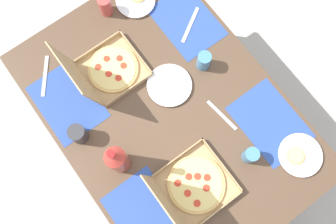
{
  "coord_description": "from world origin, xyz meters",
  "views": [
    {
      "loc": [
        -0.34,
        0.25,
        2.38
      ],
      "look_at": [
        0.0,
        0.0,
        0.73
      ],
      "focal_mm": 38.45,
      "sensor_mm": 36.0,
      "label": 1
    }
  ],
  "objects_px": {
    "plate_near_right": "(136,0)",
    "plate_far_left": "(300,155)",
    "pizza_box_corner_left": "(190,189)",
    "plate_far_right": "(169,85)",
    "pizza_box_edge_far": "(106,70)",
    "cup_clear_right": "(105,6)",
    "cup_clear_left": "(204,61)",
    "cup_red": "(78,134)",
    "cup_spare": "(250,155)",
    "soda_bottle": "(117,160)"
  },
  "relations": [
    {
      "from": "plate_near_right",
      "to": "plate_far_left",
      "type": "relative_size",
      "value": 1.0
    },
    {
      "from": "pizza_box_corner_left",
      "to": "plate_far_left",
      "type": "bearing_deg",
      "value": -109.6
    },
    {
      "from": "plate_near_right",
      "to": "plate_far_right",
      "type": "bearing_deg",
      "value": 164.1
    },
    {
      "from": "pizza_box_edge_far",
      "to": "pizza_box_corner_left",
      "type": "distance_m",
      "value": 0.68
    },
    {
      "from": "pizza_box_corner_left",
      "to": "cup_clear_right",
      "type": "distance_m",
      "value": 0.98
    },
    {
      "from": "pizza_box_edge_far",
      "to": "cup_clear_left",
      "type": "bearing_deg",
      "value": -120.53
    },
    {
      "from": "plate_near_right",
      "to": "cup_clear_right",
      "type": "bearing_deg",
      "value": 75.26
    },
    {
      "from": "cup_red",
      "to": "cup_clear_right",
      "type": "height_order",
      "value": "cup_clear_right"
    },
    {
      "from": "pizza_box_corner_left",
      "to": "cup_spare",
      "type": "bearing_deg",
      "value": -98.0
    },
    {
      "from": "plate_near_right",
      "to": "soda_bottle",
      "type": "bearing_deg",
      "value": 140.33
    },
    {
      "from": "cup_clear_left",
      "to": "plate_near_right",
      "type": "bearing_deg",
      "value": 7.44
    },
    {
      "from": "soda_bottle",
      "to": "cup_red",
      "type": "xyz_separation_m",
      "value": [
        0.22,
        0.08,
        -0.08
      ]
    },
    {
      "from": "cup_red",
      "to": "cup_clear_left",
      "type": "height_order",
      "value": "cup_red"
    },
    {
      "from": "plate_near_right",
      "to": "soda_bottle",
      "type": "xyz_separation_m",
      "value": [
        -0.64,
        0.53,
        0.12
      ]
    },
    {
      "from": "cup_red",
      "to": "soda_bottle",
      "type": "bearing_deg",
      "value": -159.47
    },
    {
      "from": "pizza_box_corner_left",
      "to": "cup_spare",
      "type": "relative_size",
      "value": 3.54
    },
    {
      "from": "cup_spare",
      "to": "soda_bottle",
      "type": "bearing_deg",
      "value": 56.55
    },
    {
      "from": "plate_far_right",
      "to": "soda_bottle",
      "type": "height_order",
      "value": "soda_bottle"
    },
    {
      "from": "pizza_box_edge_far",
      "to": "plate_near_right",
      "type": "bearing_deg",
      "value": -54.54
    },
    {
      "from": "plate_far_right",
      "to": "cup_clear_right",
      "type": "distance_m",
      "value": 0.52
    },
    {
      "from": "pizza_box_edge_far",
      "to": "plate_far_right",
      "type": "bearing_deg",
      "value": -137.93
    },
    {
      "from": "plate_near_right",
      "to": "cup_red",
      "type": "distance_m",
      "value": 0.75
    },
    {
      "from": "pizza_box_edge_far",
      "to": "cup_clear_left",
      "type": "xyz_separation_m",
      "value": [
        -0.24,
        -0.41,
        0.0
      ]
    },
    {
      "from": "plate_far_right",
      "to": "soda_bottle",
      "type": "bearing_deg",
      "value": 113.03
    },
    {
      "from": "plate_far_left",
      "to": "cup_spare",
      "type": "xyz_separation_m",
      "value": [
        0.13,
        0.19,
        0.04
      ]
    },
    {
      "from": "plate_far_left",
      "to": "soda_bottle",
      "type": "distance_m",
      "value": 0.83
    },
    {
      "from": "plate_near_right",
      "to": "soda_bottle",
      "type": "height_order",
      "value": "soda_bottle"
    },
    {
      "from": "cup_clear_left",
      "to": "plate_far_right",
      "type": "bearing_deg",
      "value": 87.32
    },
    {
      "from": "pizza_box_edge_far",
      "to": "cup_clear_right",
      "type": "relative_size",
      "value": 3.0
    },
    {
      "from": "pizza_box_edge_far",
      "to": "plate_near_right",
      "type": "relative_size",
      "value": 1.62
    },
    {
      "from": "plate_far_left",
      "to": "cup_clear_left",
      "type": "distance_m",
      "value": 0.62
    },
    {
      "from": "plate_near_right",
      "to": "cup_red",
      "type": "bearing_deg",
      "value": 124.85
    },
    {
      "from": "pizza_box_corner_left",
      "to": "cup_red",
      "type": "bearing_deg",
      "value": 27.89
    },
    {
      "from": "pizza_box_edge_far",
      "to": "pizza_box_corner_left",
      "type": "relative_size",
      "value": 0.99
    },
    {
      "from": "pizza_box_corner_left",
      "to": "plate_far_right",
      "type": "height_order",
      "value": "pizza_box_corner_left"
    },
    {
      "from": "plate_near_right",
      "to": "cup_clear_right",
      "type": "relative_size",
      "value": 1.86
    },
    {
      "from": "pizza_box_corner_left",
      "to": "cup_red",
      "type": "distance_m",
      "value": 0.56
    },
    {
      "from": "plate_near_right",
      "to": "plate_far_left",
      "type": "distance_m",
      "value": 1.11
    },
    {
      "from": "plate_near_right",
      "to": "cup_spare",
      "type": "bearing_deg",
      "value": 177.3
    },
    {
      "from": "plate_far_left",
      "to": "plate_near_right",
      "type": "bearing_deg",
      "value": 7.6
    },
    {
      "from": "pizza_box_corner_left",
      "to": "plate_far_left",
      "type": "relative_size",
      "value": 1.63
    },
    {
      "from": "pizza_box_edge_far",
      "to": "plate_far_right",
      "type": "distance_m",
      "value": 0.31
    },
    {
      "from": "pizza_box_corner_left",
      "to": "plate_far_left",
      "type": "height_order",
      "value": "pizza_box_corner_left"
    },
    {
      "from": "cup_clear_left",
      "to": "pizza_box_edge_far",
      "type": "bearing_deg",
      "value": 59.47
    },
    {
      "from": "pizza_box_edge_far",
      "to": "cup_spare",
      "type": "distance_m",
      "value": 0.78
    },
    {
      "from": "cup_clear_left",
      "to": "cup_clear_right",
      "type": "bearing_deg",
      "value": 22.44
    },
    {
      "from": "pizza_box_corner_left",
      "to": "cup_clear_left",
      "type": "height_order",
      "value": "pizza_box_corner_left"
    },
    {
      "from": "plate_near_right",
      "to": "cup_clear_left",
      "type": "relative_size",
      "value": 2.02
    },
    {
      "from": "plate_far_right",
      "to": "plate_far_left",
      "type": "height_order",
      "value": "plate_far_left"
    },
    {
      "from": "pizza_box_corner_left",
      "to": "plate_far_left",
      "type": "xyz_separation_m",
      "value": [
        -0.18,
        -0.5,
        -0.04
      ]
    }
  ]
}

